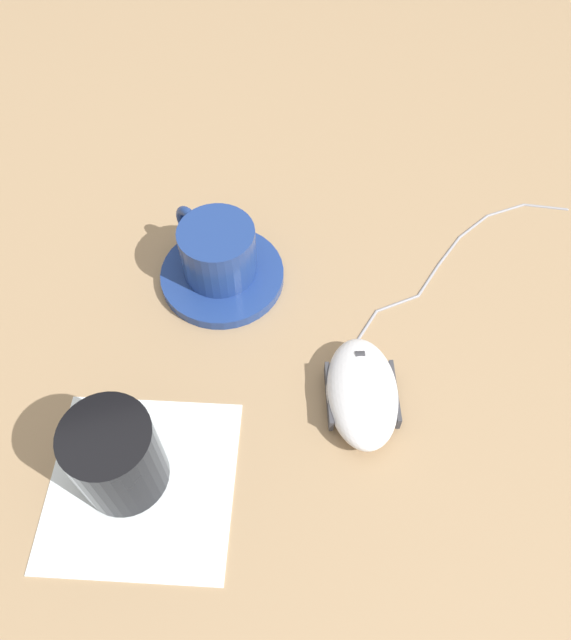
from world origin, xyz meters
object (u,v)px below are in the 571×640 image
object	(u,v)px
saucer	(221,276)
coffee_cup	(215,250)
computer_mouse	(360,393)
drinking_glass	(114,457)

from	to	relation	value
saucer	coffee_cup	size ratio (longest dim) A/B	1.29
coffee_cup	saucer	bearing A→B (deg)	-166.06
saucer	coffee_cup	bearing A→B (deg)	13.94
coffee_cup	computer_mouse	bearing A→B (deg)	-152.72
saucer	coffee_cup	xyz separation A→B (m)	(0.01, 0.00, 0.04)
saucer	drinking_glass	distance (m)	0.23
coffee_cup	drinking_glass	xyz separation A→B (m)	(-0.20, 0.13, 0.00)
coffee_cup	computer_mouse	world-z (taller)	coffee_cup
computer_mouse	drinking_glass	distance (m)	0.22
computer_mouse	coffee_cup	bearing A→B (deg)	27.28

